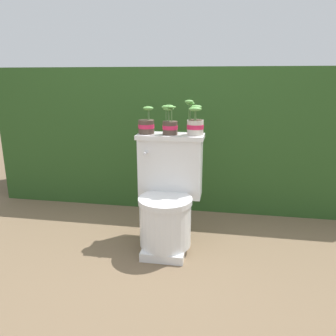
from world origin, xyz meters
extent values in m
plane|color=brown|center=(0.00, 0.00, 0.00)|extent=(12.00, 12.00, 0.00)
cube|color=#284C1E|center=(0.00, 1.18, 0.62)|extent=(3.38, 0.93, 1.24)
cube|color=silver|center=(0.03, -0.03, 0.03)|extent=(0.28, 0.34, 0.06)
cylinder|color=silver|center=(0.03, -0.03, 0.21)|extent=(0.35, 0.35, 0.30)
cylinder|color=silver|center=(0.03, -0.03, 0.37)|extent=(0.36, 0.36, 0.04)
cube|color=silver|center=(0.03, 0.19, 0.54)|extent=(0.44, 0.18, 0.41)
cube|color=silver|center=(0.03, 0.19, 0.76)|extent=(0.46, 0.21, 0.03)
cylinder|color=silver|center=(-0.13, 0.07, 0.67)|extent=(0.02, 0.05, 0.02)
cylinder|color=#47382D|center=(-0.14, 0.18, 0.82)|extent=(0.11, 0.11, 0.09)
cylinder|color=#D1234C|center=(-0.14, 0.18, 0.83)|extent=(0.11, 0.11, 0.03)
cylinder|color=#332319|center=(-0.14, 0.18, 0.87)|extent=(0.10, 0.10, 0.01)
cylinder|color=#4C753D|center=(-0.13, 0.22, 0.91)|extent=(0.01, 0.01, 0.07)
ellipsoid|color=#569342|center=(-0.13, 0.22, 0.95)|extent=(0.06, 0.04, 0.02)
cylinder|color=#4C753D|center=(-0.13, 0.20, 0.91)|extent=(0.01, 0.01, 0.07)
ellipsoid|color=#569342|center=(-0.13, 0.20, 0.95)|extent=(0.07, 0.05, 0.03)
cylinder|color=#47382D|center=(0.02, 0.18, 0.82)|extent=(0.10, 0.10, 0.09)
cylinder|color=#D1234C|center=(0.02, 0.18, 0.83)|extent=(0.10, 0.10, 0.03)
cylinder|color=#332319|center=(0.02, 0.18, 0.86)|extent=(0.09, 0.09, 0.01)
cylinder|color=#4C753D|center=(0.04, 0.17, 0.91)|extent=(0.01, 0.01, 0.09)
ellipsoid|color=#569342|center=(0.04, 0.17, 0.96)|extent=(0.06, 0.04, 0.01)
cylinder|color=#4C753D|center=(0.01, 0.19, 0.91)|extent=(0.01, 0.01, 0.08)
ellipsoid|color=#569342|center=(0.01, 0.19, 0.95)|extent=(0.08, 0.05, 0.02)
cylinder|color=#4C753D|center=(-0.01, 0.19, 0.91)|extent=(0.01, 0.01, 0.09)
ellipsoid|color=#569342|center=(-0.01, 0.19, 0.96)|extent=(0.06, 0.04, 0.03)
cylinder|color=#4C753D|center=(0.01, 0.19, 0.91)|extent=(0.01, 0.01, 0.09)
ellipsoid|color=#569342|center=(0.01, 0.19, 0.97)|extent=(0.06, 0.04, 0.02)
cylinder|color=beige|center=(0.19, 0.19, 0.83)|extent=(0.11, 0.11, 0.10)
cylinder|color=#D1234C|center=(0.19, 0.19, 0.83)|extent=(0.11, 0.11, 0.03)
cylinder|color=#332319|center=(0.19, 0.19, 0.87)|extent=(0.10, 0.10, 0.01)
cylinder|color=#4C753D|center=(0.19, 0.14, 0.91)|extent=(0.01, 0.01, 0.07)
ellipsoid|color=#569342|center=(0.19, 0.14, 0.96)|extent=(0.09, 0.06, 0.03)
cylinder|color=#4C753D|center=(0.16, 0.20, 0.93)|extent=(0.01, 0.01, 0.10)
ellipsoid|color=#569342|center=(0.16, 0.20, 0.99)|extent=(0.06, 0.04, 0.02)
cylinder|color=#4C753D|center=(0.15, 0.17, 0.94)|extent=(0.01, 0.01, 0.12)
ellipsoid|color=#569342|center=(0.15, 0.17, 1.00)|extent=(0.06, 0.04, 0.02)
cylinder|color=#4C753D|center=(0.20, 0.17, 0.92)|extent=(0.01, 0.01, 0.08)
ellipsoid|color=#569342|center=(0.20, 0.17, 0.97)|extent=(0.08, 0.05, 0.03)
camera|label=1|loc=(0.39, -2.01, 1.15)|focal=35.00mm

